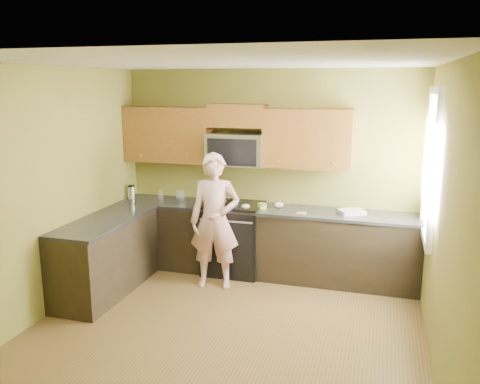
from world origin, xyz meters
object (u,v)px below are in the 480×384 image
at_px(microwave, 236,165).
at_px(frying_pan, 229,206).
at_px(travel_mug, 132,199).
at_px(woman, 215,221).
at_px(butter_tub, 262,209).
at_px(stove, 234,238).

xyz_separation_m(microwave, frying_pan, (-0.01, -0.26, -0.50)).
relative_size(frying_pan, travel_mug, 2.18).
height_order(frying_pan, travel_mug, travel_mug).
distance_m(frying_pan, travel_mug, 1.49).
distance_m(woman, butter_tub, 0.69).
xyz_separation_m(stove, travel_mug, (-1.50, -0.01, 0.45)).
bearing_deg(travel_mug, stove, 0.45).
relative_size(microwave, woman, 0.45).
bearing_deg(butter_tub, stove, 174.58).
height_order(stove, frying_pan, frying_pan).
xyz_separation_m(microwave, travel_mug, (-1.50, -0.14, -0.53)).
bearing_deg(stove, frying_pan, -96.31).
relative_size(butter_tub, travel_mug, 0.63).
relative_size(stove, butter_tub, 7.62).
distance_m(butter_tub, travel_mug, 1.90).
xyz_separation_m(stove, butter_tub, (0.40, -0.04, 0.45)).
relative_size(microwave, travel_mug, 3.86).
relative_size(frying_pan, butter_tub, 3.44).
height_order(stove, woman, woman).
xyz_separation_m(woman, frying_pan, (0.07, 0.39, 0.10)).
height_order(woman, frying_pan, woman).
bearing_deg(stove, microwave, 90.00).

